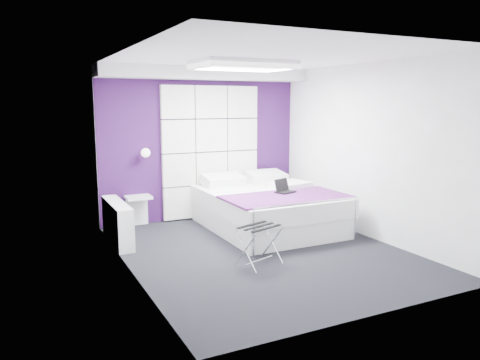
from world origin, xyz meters
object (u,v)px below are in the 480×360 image
at_px(wall_lamp, 145,153).
at_px(bed, 267,208).
at_px(luggage_rack, 259,245).
at_px(laptop, 284,189).
at_px(nightstand, 138,197).
at_px(radiator, 117,222).

bearing_deg(wall_lamp, bed, -31.53).
xyz_separation_m(luggage_rack, laptop, (1.07, 1.15, 0.44)).
relative_size(nightstand, luggage_rack, 0.80).
height_order(bed, nightstand, bed).
height_order(wall_lamp, luggage_rack, wall_lamp).
height_order(bed, luggage_rack, bed).
xyz_separation_m(radiator, laptop, (2.47, -0.59, 0.39)).
xyz_separation_m(radiator, bed, (2.34, -0.28, 0.04)).
bearing_deg(bed, wall_lamp, 148.47).
xyz_separation_m(radiator, luggage_rack, (1.40, -1.75, -0.05)).
relative_size(wall_lamp, nightstand, 0.37).
bearing_deg(nightstand, bed, -28.55).
bearing_deg(bed, nightstand, 151.45).
bearing_deg(luggage_rack, radiator, 110.50).
relative_size(radiator, nightstand, 2.96).
relative_size(bed, laptop, 7.69).
bearing_deg(wall_lamp, laptop, -36.49).
distance_m(nightstand, luggage_rack, 2.64).
xyz_separation_m(bed, laptop, (0.13, -0.31, 0.36)).
relative_size(wall_lamp, radiator, 0.12).
bearing_deg(radiator, luggage_rack, -51.32).
distance_m(wall_lamp, laptop, 2.33).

